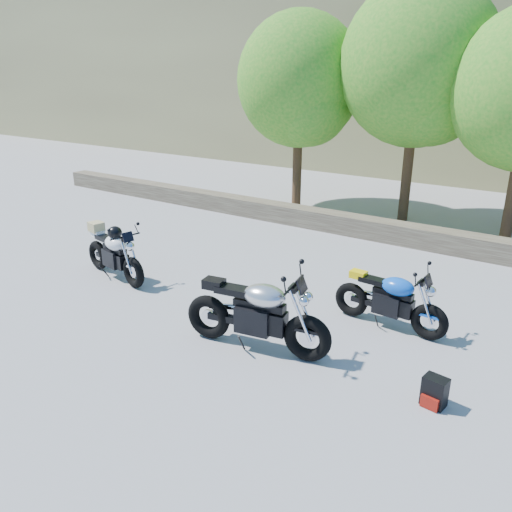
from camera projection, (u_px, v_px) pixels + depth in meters
The scene contains 8 objects.
ground at pixel (215, 309), 8.92m from camera, with size 90.00×90.00×0.00m, color gray.
stone_wall at pixel (346, 224), 13.10m from camera, with size 22.00×0.55×0.50m, color #443A2D.
tree_decid_left at pixel (301, 86), 14.47m from camera, with size 3.67×3.67×5.62m.
tree_decid_mid at pixel (421, 70), 12.89m from camera, with size 4.08×4.08×6.24m.
silver_bike at pixel (257, 315), 7.44m from camera, with size 2.35×0.77×1.19m.
white_bike at pixel (114, 252), 10.12m from camera, with size 2.03×0.69×1.13m.
blue_bike at pixel (390, 301), 8.13m from camera, with size 1.97×0.62×0.99m.
backpack at pixel (434, 392), 6.27m from camera, with size 0.32×0.29×0.40m.
Camera 1 is at (5.15, -6.23, 3.95)m, focal length 35.00 mm.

